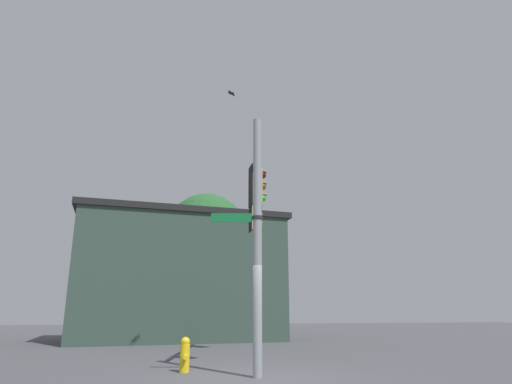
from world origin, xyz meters
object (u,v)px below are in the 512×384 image
traffic_light_nearest_pole (257,186)px  street_name_sign (242,218)px  fire_hydrant (185,354)px  traffic_light_mid_inner (255,216)px  bird_flying (231,93)px

traffic_light_nearest_pole → street_name_sign: traffic_light_nearest_pole is taller
traffic_light_nearest_pole → fire_hydrant: bearing=-75.5°
traffic_light_mid_inner → street_name_sign: traffic_light_mid_inner is taller
traffic_light_nearest_pole → street_name_sign: (1.67, -0.71, -1.33)m
traffic_light_mid_inner → fire_hydrant: (4.70, -2.72, -4.58)m
traffic_light_nearest_pole → traffic_light_mid_inner: size_ratio=1.00×
bird_flying → fire_hydrant: 9.62m
street_name_sign → fire_hydrant: (-1.17, -1.21, -3.25)m
traffic_light_nearest_pole → bird_flying: (-2.69, -0.43, 4.37)m
traffic_light_nearest_pole → street_name_sign: 2.25m
traffic_light_nearest_pole → traffic_light_mid_inner: 4.27m
fire_hydrant → traffic_light_mid_inner: bearing=149.9°
traffic_light_mid_inner → street_name_sign: (5.87, -1.51, -1.33)m
bird_flying → fire_hydrant: bird_flying is taller
traffic_light_nearest_pole → street_name_sign: bearing=-23.1°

